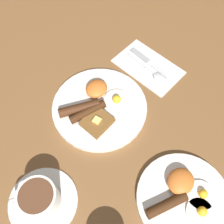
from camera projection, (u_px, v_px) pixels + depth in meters
name	position (u px, v px, depth m)	size (l,w,h in m)	color
ground_plane	(100.00, 109.00, 0.76)	(3.00, 3.00, 0.00)	brown
breakfast_plate_near	(98.00, 107.00, 0.75)	(0.27, 0.27, 0.04)	silver
breakfast_plate_far	(183.00, 197.00, 0.62)	(0.23, 0.23, 0.05)	silver
teacup_near	(40.00, 199.00, 0.60)	(0.17, 0.17, 0.08)	silver
napkin	(148.00, 66.00, 0.83)	(0.13, 0.21, 0.01)	white
knife	(148.00, 62.00, 0.83)	(0.03, 0.16, 0.01)	silver
spoon	(155.00, 74.00, 0.81)	(0.03, 0.15, 0.01)	silver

